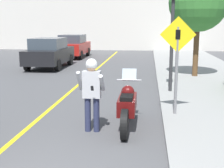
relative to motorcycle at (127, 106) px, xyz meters
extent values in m
cube|color=yellow|center=(-2.34, 2.73, -0.52)|extent=(0.12, 36.00, 0.01)
cylinder|color=black|center=(0.00, -0.85, -0.18)|extent=(0.14, 0.67, 0.67)
cylinder|color=black|center=(0.00, 0.83, -0.18)|extent=(0.14, 0.67, 0.67)
cube|color=#510C0C|center=(0.00, -0.01, 0.05)|extent=(0.40, 1.15, 0.36)
sphere|color=#510C0C|center=(0.00, 0.15, 0.31)|extent=(0.32, 0.32, 0.32)
cube|color=black|center=(0.00, -0.27, 0.27)|extent=(0.28, 0.48, 0.10)
cylinder|color=silver|center=(0.00, 0.57, 0.53)|extent=(0.62, 0.03, 0.03)
cube|color=silver|center=(0.00, 0.64, 0.65)|extent=(0.36, 0.12, 0.31)
cylinder|color=#282D4C|center=(-0.88, -0.40, -0.12)|extent=(0.14, 0.14, 0.80)
cylinder|color=#282D4C|center=(-0.68, -0.40, -0.12)|extent=(0.14, 0.14, 0.80)
cube|color=#B7B7BC|center=(-0.78, -0.40, 0.58)|extent=(0.40, 0.22, 0.61)
cylinder|color=#B7B7BC|center=(-1.03, -0.50, 0.67)|extent=(0.09, 0.37, 0.48)
cylinder|color=#B7B7BC|center=(-0.53, -0.52, 0.64)|extent=(0.09, 0.43, 0.43)
sphere|color=tan|center=(-0.78, -0.40, 0.98)|extent=(0.22, 0.22, 0.22)
sphere|color=white|center=(-0.78, -0.40, 1.03)|extent=(0.26, 0.26, 0.26)
cube|color=black|center=(-0.72, -0.68, 0.55)|extent=(0.06, 0.05, 0.11)
cylinder|color=slate|center=(1.20, 0.91, 0.72)|extent=(0.08, 0.08, 2.25)
cube|color=yellow|center=(1.20, 0.89, 1.65)|extent=(0.91, 0.02, 0.91)
cube|color=black|center=(1.20, 0.88, 1.65)|extent=(0.12, 0.01, 0.24)
cylinder|color=#2D2D30|center=(1.26, 3.77, 1.53)|extent=(0.12, 0.12, 3.88)
cylinder|color=brown|center=(2.58, 7.21, 0.77)|extent=(0.24, 0.24, 2.35)
sphere|color=#387A33|center=(2.58, 7.21, 2.85)|extent=(2.58, 2.58, 2.58)
cylinder|color=black|center=(-5.88, 11.14, -0.20)|extent=(0.22, 0.64, 0.64)
cylinder|color=black|center=(-4.23, 11.14, -0.20)|extent=(0.22, 0.64, 0.64)
cylinder|color=black|center=(-5.88, 8.54, -0.20)|extent=(0.22, 0.64, 0.64)
cylinder|color=black|center=(-4.23, 8.54, -0.20)|extent=(0.22, 0.64, 0.64)
cube|color=black|center=(-5.06, 9.84, 0.18)|extent=(1.80, 4.20, 0.76)
cube|color=#38424C|center=(-5.06, 9.67, 0.86)|extent=(1.58, 2.18, 0.60)
cylinder|color=black|center=(-5.87, 16.65, -0.20)|extent=(0.22, 0.64, 0.64)
cylinder|color=black|center=(-4.21, 16.65, -0.20)|extent=(0.22, 0.64, 0.64)
cylinder|color=black|center=(-5.87, 14.05, -0.20)|extent=(0.22, 0.64, 0.64)
cylinder|color=black|center=(-4.21, 14.05, -0.20)|extent=(0.22, 0.64, 0.64)
cube|color=#B21E19|center=(-5.04, 15.35, 0.18)|extent=(1.80, 4.20, 0.76)
cube|color=#38424C|center=(-5.04, 15.18, 0.86)|extent=(1.58, 2.18, 0.60)
camera|label=1|loc=(0.48, -7.15, 1.91)|focal=50.00mm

